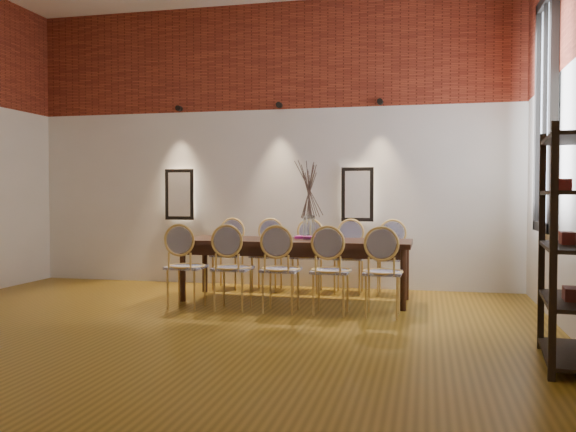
% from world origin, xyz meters
% --- Properties ---
extents(floor, '(7.00, 7.00, 0.02)m').
position_xyz_m(floor, '(0.00, 0.00, -0.01)').
color(floor, olive).
rests_on(floor, ground).
extents(wall_back, '(7.00, 0.10, 4.00)m').
position_xyz_m(wall_back, '(0.00, 3.55, 2.00)').
color(wall_back, silver).
rests_on(wall_back, ground).
extents(brick_band_back, '(7.00, 0.02, 1.50)m').
position_xyz_m(brick_band_back, '(0.00, 3.48, 3.25)').
color(brick_band_back, maroon).
rests_on(brick_band_back, ground).
extents(niche_left, '(0.36, 0.06, 0.66)m').
position_xyz_m(niche_left, '(-1.30, 3.45, 1.30)').
color(niche_left, '#FFEAC6').
rests_on(niche_left, wall_back).
extents(niche_right, '(0.36, 0.06, 0.66)m').
position_xyz_m(niche_right, '(1.30, 3.45, 1.30)').
color(niche_right, '#FFEAC6').
rests_on(niche_right, wall_back).
extents(spot_fixture_left, '(0.08, 0.10, 0.08)m').
position_xyz_m(spot_fixture_left, '(-1.30, 3.42, 2.55)').
color(spot_fixture_left, black).
rests_on(spot_fixture_left, wall_back).
extents(spot_fixture_mid, '(0.08, 0.10, 0.08)m').
position_xyz_m(spot_fixture_mid, '(0.20, 3.42, 2.55)').
color(spot_fixture_mid, black).
rests_on(spot_fixture_mid, wall_back).
extents(spot_fixture_right, '(0.08, 0.10, 0.08)m').
position_xyz_m(spot_fixture_right, '(1.60, 3.42, 2.55)').
color(spot_fixture_right, black).
rests_on(spot_fixture_right, wall_back).
extents(window_glass, '(0.02, 0.78, 2.38)m').
position_xyz_m(window_glass, '(3.46, 2.00, 2.15)').
color(window_glass, silver).
rests_on(window_glass, wall_right).
extents(window_frame, '(0.08, 0.90, 2.50)m').
position_xyz_m(window_frame, '(3.44, 2.00, 2.15)').
color(window_frame, black).
rests_on(window_frame, wall_right).
extents(window_mullion, '(0.06, 0.06, 2.40)m').
position_xyz_m(window_mullion, '(3.44, 2.00, 2.15)').
color(window_mullion, black).
rests_on(window_mullion, wall_right).
extents(dining_table, '(2.80, 0.92, 0.75)m').
position_xyz_m(dining_table, '(0.66, 2.35, 0.38)').
color(dining_table, black).
rests_on(dining_table, floor).
extents(chair_near_a, '(0.44, 0.44, 0.94)m').
position_xyz_m(chair_near_a, '(-0.46, 1.63, 0.47)').
color(chair_near_a, '#DEB55E').
rests_on(chair_near_a, floor).
extents(chair_near_b, '(0.44, 0.44, 0.94)m').
position_xyz_m(chair_near_b, '(0.10, 1.62, 0.47)').
color(chair_near_b, '#DEB55E').
rests_on(chair_near_b, floor).
extents(chair_near_c, '(0.44, 0.44, 0.94)m').
position_xyz_m(chair_near_c, '(0.66, 1.62, 0.47)').
color(chair_near_c, '#DEB55E').
rests_on(chair_near_c, floor).
extents(chair_near_d, '(0.44, 0.44, 0.94)m').
position_xyz_m(chair_near_d, '(1.21, 1.61, 0.47)').
color(chair_near_d, '#DEB55E').
rests_on(chair_near_d, floor).
extents(chair_near_e, '(0.44, 0.44, 0.94)m').
position_xyz_m(chair_near_e, '(1.77, 1.61, 0.47)').
color(chair_near_e, '#DEB55E').
rests_on(chair_near_e, floor).
extents(chair_far_a, '(0.44, 0.44, 0.94)m').
position_xyz_m(chair_far_a, '(-0.45, 3.08, 0.47)').
color(chair_far_a, '#DEB55E').
rests_on(chair_far_a, floor).
extents(chair_far_b, '(0.44, 0.44, 0.94)m').
position_xyz_m(chair_far_b, '(0.11, 3.08, 0.47)').
color(chair_far_b, '#DEB55E').
rests_on(chair_far_b, floor).
extents(chair_far_c, '(0.44, 0.44, 0.94)m').
position_xyz_m(chair_far_c, '(0.67, 3.07, 0.47)').
color(chair_far_c, '#DEB55E').
rests_on(chair_far_c, floor).
extents(chair_far_d, '(0.44, 0.44, 0.94)m').
position_xyz_m(chair_far_d, '(1.23, 3.07, 0.47)').
color(chair_far_d, '#DEB55E').
rests_on(chair_far_d, floor).
extents(chair_far_e, '(0.44, 0.44, 0.94)m').
position_xyz_m(chair_far_e, '(1.79, 3.06, 0.47)').
color(chair_far_e, '#DEB55E').
rests_on(chair_far_e, floor).
extents(vase, '(0.14, 0.14, 0.30)m').
position_xyz_m(vase, '(0.83, 2.34, 0.90)').
color(vase, silver).
rests_on(vase, dining_table).
extents(dried_branches, '(0.50, 0.50, 0.70)m').
position_xyz_m(dried_branches, '(0.83, 2.34, 1.35)').
color(dried_branches, '#49372D').
rests_on(dried_branches, vase).
extents(bowl, '(0.24, 0.24, 0.18)m').
position_xyz_m(bowl, '(0.44, 2.30, 0.84)').
color(bowl, brown).
rests_on(bowl, dining_table).
extents(book, '(0.26, 0.18, 0.03)m').
position_xyz_m(book, '(0.75, 2.56, 0.77)').
color(book, '#8B196D').
rests_on(book, dining_table).
extents(shelving_rack, '(0.47, 1.03, 1.80)m').
position_xyz_m(shelving_rack, '(3.28, 0.05, 0.90)').
color(shelving_rack, black).
rests_on(shelving_rack, floor).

